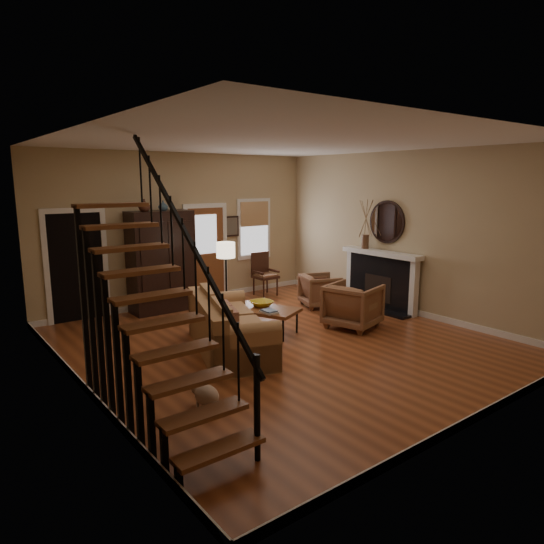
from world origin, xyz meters
TOP-DOWN VIEW (x-y plane):
  - room at (-0.41, 1.76)m, footprint 7.00×7.33m
  - staircase at (-2.78, -1.30)m, footprint 0.94×2.80m
  - fireplace at (3.13, 0.50)m, footprint 0.33×1.95m
  - armoire at (-0.70, 3.15)m, footprint 1.30×0.60m
  - vase_a at (-1.05, 3.05)m, footprint 0.24×0.24m
  - vase_b at (-0.65, 3.05)m, footprint 0.20×0.20m
  - sofa at (-0.90, 0.20)m, footprint 1.69×2.48m
  - coffee_table at (0.09, 0.62)m, footprint 1.13×1.37m
  - bowl at (0.14, 0.77)m, footprint 0.41×0.41m
  - books at (-0.03, 0.32)m, footprint 0.22×0.30m
  - armchair_left at (1.62, -0.10)m, footprint 1.12×1.10m
  - armchair_right at (2.17, 1.39)m, footprint 1.00×0.98m
  - floor_lamp at (-0.06, 1.65)m, footprint 0.43×0.43m
  - side_chair at (1.85, 2.95)m, footprint 0.54×0.54m
  - dog at (-2.22, -1.35)m, footprint 0.29×0.44m

SIDE VIEW (x-z plane):
  - dog at x=-2.22m, z-range 0.00..0.31m
  - coffee_table at x=0.09m, z-range 0.00..0.46m
  - armchair_right at x=2.17m, z-range 0.00..0.71m
  - armchair_left at x=1.62m, z-range 0.00..0.83m
  - sofa at x=-0.90m, z-range 0.00..0.85m
  - books at x=-0.03m, z-range 0.46..0.51m
  - bowl at x=0.14m, z-range 0.46..0.56m
  - side_chair at x=1.85m, z-range 0.00..1.02m
  - fireplace at x=3.13m, z-range -0.41..1.89m
  - floor_lamp at x=-0.06m, z-range 0.00..1.56m
  - armoire at x=-0.70m, z-range 0.00..2.10m
  - room at x=-0.41m, z-range -0.14..3.16m
  - staircase at x=-2.78m, z-range 0.00..3.20m
  - vase_b at x=-0.65m, z-range 2.10..2.31m
  - vase_a at x=-1.05m, z-range 2.10..2.35m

